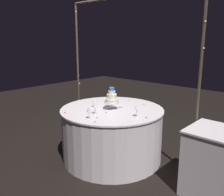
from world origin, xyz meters
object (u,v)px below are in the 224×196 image
Objects in this scene: decorative_arch at (127,53)px; tiered_cake at (112,98)px; wine_glass_0 at (94,101)px; wine_glass_3 at (137,108)px; wine_glass_2 at (89,110)px; main_table at (112,133)px; side_table at (214,163)px; wine_glass_1 at (95,105)px.

tiered_cake is at bearing -87.35° from decorative_arch.
decorative_arch is at bearing 92.65° from tiered_cake.
wine_glass_3 reaches higher than wine_glass_0.
decorative_arch is at bearing 96.43° from wine_glass_2.
main_table is 1.91× the size of side_table.
wine_glass_0 is (-0.24, -0.13, 0.48)m from main_table.
wine_glass_1 is (0.01, -0.35, 0.51)m from main_table.
tiered_cake is 1.98× the size of wine_glass_3.
main_table is 0.55m from wine_glass_0.
tiered_cake is at bearing 174.57° from wine_glass_3.
main_table is 0.55m from tiered_cake.
side_table is at bearing -8.48° from decorative_arch.
decorative_arch is 0.70m from tiered_cake.
decorative_arch is 1.58× the size of main_table.
wine_glass_0 is at bearing -156.54° from tiered_cake.
wine_glass_2 is (0.33, -0.41, 0.02)m from wine_glass_0.
tiered_cake reaches higher than main_table.
main_table is at bearing 29.05° from wine_glass_0.
main_table is 10.84× the size of wine_glass_0.
wine_glass_1 is 1.05× the size of wine_glass_3.
side_table is 2.45× the size of tiered_cake.
wine_glass_0 is 0.85× the size of wine_glass_3.
decorative_arch reaches higher than side_table.
side_table is 4.86× the size of wine_glass_3.
decorative_arch is at bearing 141.92° from wine_glass_3.
side_table is 5.68× the size of wine_glass_0.
wine_glass_1 is at bearing 114.42° from wine_glass_2.
decorative_arch is 14.64× the size of wine_glass_3.
wine_glass_3 is (0.48, -0.05, -0.04)m from tiered_cake.
decorative_arch is at bearing 171.52° from side_table.
wine_glass_0 is 0.33m from wine_glass_1.
tiered_cake is 1.98× the size of wine_glass_2.
side_table is at bearing 10.13° from wine_glass_3.
wine_glass_2 is at bearing -50.79° from wine_glass_0.
wine_glass_1 is at bearing -90.51° from tiered_cake.
decorative_arch is 17.13× the size of wine_glass_0.
tiered_cake reaches higher than side_table.
tiered_cake is at bearing 98.92° from wine_glass_2.
side_table is at bearing 5.00° from tiered_cake.
wine_glass_0 is 0.73m from wine_glass_3.
wine_glass_3 is at bearing 30.54° from wine_glass_1.
main_table is 0.71m from wine_glass_3.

